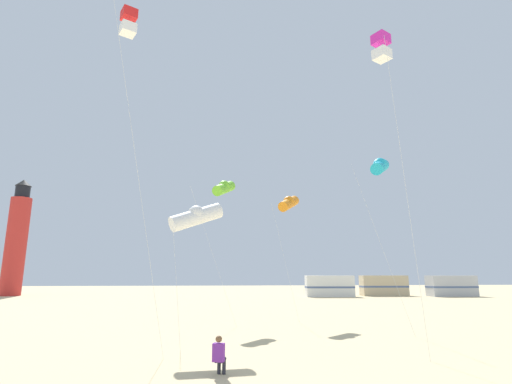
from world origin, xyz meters
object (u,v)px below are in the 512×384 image
object	(u,v)px
rv_van_silver	(451,286)
kite_flyer_standing	(219,354)
kite_tube_lime	(224,188)
kite_tube_white	(196,216)
rv_van_tan	(384,286)
kite_tube_orange	(289,203)
kite_box_magenta	(381,48)
kite_box_scarlet	(129,23)
kite_tube_cyan	(380,166)
lighthouse_distant	(17,240)
rv_van_white	(329,286)

from	to	relation	value
rv_van_silver	kite_flyer_standing	bearing A→B (deg)	-129.25
kite_tube_lime	kite_tube_white	size ratio (longest dim) A/B	1.51
kite_tube_lime	rv_van_tan	distance (m)	38.00
kite_tube_orange	rv_van_tan	xyz separation A→B (m)	(18.65, 28.58, -6.43)
kite_box_magenta	kite_flyer_standing	bearing A→B (deg)	-166.67
kite_box_scarlet	kite_tube_orange	distance (m)	15.20
kite_box_magenta	rv_van_tan	distance (m)	45.39
kite_tube_cyan	rv_van_silver	size ratio (longest dim) A/B	1.52
kite_tube_white	rv_van_tan	size ratio (longest dim) A/B	0.95
kite_flyer_standing	lighthouse_distant	bearing A→B (deg)	-41.04
kite_box_magenta	kite_tube_orange	size ratio (longest dim) A/B	1.50
kite_flyer_standing	kite_tube_orange	bearing A→B (deg)	-92.01
kite_flyer_standing	kite_tube_lime	xyz separation A→B (m)	(0.18, 13.06, 8.05)
rv_van_white	rv_van_silver	world-z (taller)	same
kite_flyer_standing	kite_tube_white	bearing A→B (deg)	-60.47
rv_van_silver	rv_van_white	bearing A→B (deg)	177.11
kite_tube_cyan	rv_van_silver	world-z (taller)	kite_tube_cyan
kite_tube_white	kite_box_scarlet	xyz separation A→B (m)	(-3.00, -2.30, 7.98)
rv_van_tan	rv_van_white	bearing A→B (deg)	-164.85
lighthouse_distant	rv_van_tan	distance (m)	53.22
kite_box_magenta	rv_van_tan	world-z (taller)	kite_box_magenta
rv_van_white	kite_tube_lime	bearing A→B (deg)	-114.05
lighthouse_distant	rv_van_tan	bearing A→B (deg)	-4.82
kite_tube_orange	kite_box_magenta	bearing A→B (deg)	-81.47
kite_tube_cyan	kite_tube_lime	distance (m)	10.08
rv_van_white	rv_van_tan	distance (m)	8.60
kite_flyer_standing	rv_van_tan	size ratio (longest dim) A/B	0.18
kite_tube_lime	kite_box_scarlet	size ratio (longest dim) A/B	0.66
kite_flyer_standing	kite_box_magenta	size ratio (longest dim) A/B	0.09
kite_tube_cyan	kite_tube_orange	xyz separation A→B (m)	(-4.44, 5.28, -1.28)
kite_box_magenta	lighthouse_distant	world-z (taller)	lighthouse_distant
kite_flyer_standing	kite_tube_orange	distance (m)	16.18
kite_box_scarlet	rv_van_tan	bearing A→B (deg)	55.25
rv_van_silver	lighthouse_distant	bearing A→B (deg)	173.05
kite_tube_orange	lighthouse_distant	world-z (taller)	lighthouse_distant
rv_van_tan	kite_box_magenta	bearing A→B (deg)	-109.48
kite_tube_lime	kite_flyer_standing	bearing A→B (deg)	-90.78
lighthouse_distant	kite_tube_white	bearing A→B (deg)	-55.97
kite_flyer_standing	lighthouse_distant	xyz separation A→B (m)	(-29.30, 46.72, 7.22)
kite_tube_cyan	rv_van_white	world-z (taller)	kite_tube_cyan
kite_box_magenta	kite_tube_lime	world-z (taller)	kite_box_magenta
kite_flyer_standing	kite_tube_cyan	distance (m)	15.05
kite_tube_white	kite_box_scarlet	size ratio (longest dim) A/B	0.44
rv_van_tan	kite_tube_lime	bearing A→B (deg)	-125.43
kite_tube_white	rv_van_white	xyz separation A→B (m)	(16.06, 35.47, -4.13)
kite_tube_orange	rv_van_silver	distance (m)	38.24
kite_tube_cyan	rv_van_tan	bearing A→B (deg)	67.22
kite_flyer_standing	rv_van_white	distance (m)	43.15
kite_tube_orange	rv_van_silver	world-z (taller)	kite_tube_orange
kite_flyer_standing	lighthouse_distant	world-z (taller)	lighthouse_distant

